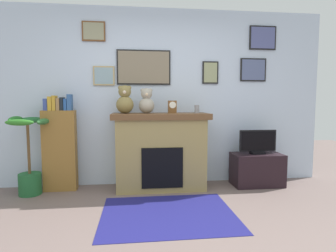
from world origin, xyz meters
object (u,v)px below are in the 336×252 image
Objects in this scene: mantel_clock at (172,107)px; teddy_bear_tan at (125,101)px; potted_plant at (29,163)px; candle_jar at (197,109)px; fireplace at (161,150)px; teddy_bear_grey at (147,102)px; television at (258,143)px; bookshelf at (60,146)px; tv_stand at (257,169)px.

teddy_bear_tan is (-0.66, 0.00, 0.08)m from mantel_clock.
potted_plant is 2.71× the size of teddy_bear_tan.
teddy_bear_tan is at bearing -179.97° from candle_jar.
fireplace is 11.63× the size of candle_jar.
teddy_bear_grey is at bearing 179.86° from mantel_clock.
television is at bearing -1.58° from fireplace.
potted_plant is 2.05m from mantel_clock.
bookshelf is at bearing 177.94° from television.
teddy_bear_grey reaches higher than tv_stand.
potted_plant is 2.38m from candle_jar.
bookshelf reaches higher than television.
potted_plant reaches higher than tv_stand.
bookshelf is 3.82× the size of teddy_bear_grey.
teddy_bear_grey is at bearing -3.81° from bookshelf.
television is at bearing 0.81° from potted_plant.
teddy_bear_tan is 0.30m from teddy_bear_grey.
potted_plant is at bearing -177.24° from fireplace.
mantel_clock is (1.56, -0.08, 0.54)m from bookshelf.
tv_stand is at bearing -0.59° from teddy_bear_tan.
bookshelf is 1.98m from candle_jar.
mantel_clock is 0.51× the size of teddy_bear_grey.
teddy_bear_tan is (-1.92, 0.02, 0.61)m from television.
television is 2.01m from teddy_bear_tan.
fireplace is at bearing 5.32° from teddy_bear_grey.
mantel_clock is (-1.26, 0.02, 0.93)m from tv_stand.
bookshelf is 2.85m from tv_stand.
television reaches higher than tv_stand.
television is at bearing -90.00° from tv_stand.
tv_stand is at bearing -1.28° from candle_jar.
fireplace is at bearing 178.42° from television.
teddy_bear_grey is at bearing 179.25° from television.
candle_jar reaches higher than fireplace.
television is 3.09× the size of mantel_clock.
candle_jar is at bearing 178.72° from tv_stand.
tv_stand is 1.31× the size of television.
bookshelf is at bearing 174.93° from teddy_bear_tan.
candle_jar is 0.33× the size of teddy_bear_grey.
bookshelf is 2.83m from television.
fireplace is 2.46× the size of television.
television is at bearing -0.75° from teddy_bear_grey.
teddy_bear_grey reaches higher than potted_plant.
potted_plant is 3.00× the size of teddy_bear_grey.
teddy_bear_tan reaches higher than television.
mantel_clock is at bearing 179.07° from television.
fireplace is 3.49× the size of teddy_bear_tan.
tv_stand is at bearing 0.83° from potted_plant.
potted_plant is 3.19m from television.
teddy_bear_grey is at bearing 2.43° from potted_plant.
candle_jar is (-0.91, 0.02, 0.90)m from tv_stand.
fireplace is at bearing 178.47° from tv_stand.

